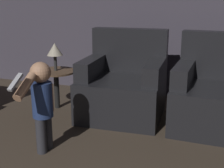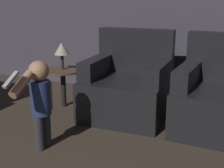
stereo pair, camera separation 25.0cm
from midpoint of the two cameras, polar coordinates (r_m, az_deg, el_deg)
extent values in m
cube|color=black|center=(3.42, -0.21, -2.50)|extent=(0.91, 0.88, 0.44)
cube|color=black|center=(3.62, 1.29, 6.17)|extent=(0.87, 0.21, 0.50)
cube|color=black|center=(3.45, -5.82, 3.05)|extent=(0.20, 0.68, 0.20)
cube|color=black|center=(3.25, 5.73, 2.29)|extent=(0.20, 0.68, 0.20)
cube|color=black|center=(3.24, 16.64, -4.26)|extent=(0.88, 0.85, 0.44)
cube|color=black|center=(3.44, 17.72, 4.92)|extent=(0.86, 0.18, 0.50)
cube|color=black|center=(3.19, 10.81, 1.79)|extent=(0.18, 0.67, 0.20)
cylinder|color=#28282D|center=(2.76, -15.41, -9.16)|extent=(0.09, 0.09, 0.31)
cylinder|color=#28282D|center=(2.83, -14.28, -8.44)|extent=(0.09, 0.09, 0.31)
cylinder|color=navy|center=(2.68, -15.29, -2.84)|extent=(0.17, 0.17, 0.30)
sphere|color=#A37556|center=(2.62, -15.66, 2.03)|extent=(0.17, 0.17, 0.17)
cylinder|color=#A37556|center=(2.77, -13.98, -2.43)|extent=(0.07, 0.07, 0.25)
cylinder|color=#A37556|center=(2.47, -18.46, -0.45)|extent=(0.07, 0.25, 0.19)
cube|color=#99999E|center=(2.37, -20.17, 0.31)|extent=(0.04, 0.16, 0.10)
cylinder|color=black|center=(3.76, -11.95, -1.14)|extent=(0.06, 0.06, 0.44)
cylinder|color=#4C3826|center=(3.70, -12.15, 2.25)|extent=(0.47, 0.47, 0.02)
cylinder|color=#262626|center=(3.68, -12.24, 3.76)|extent=(0.04, 0.04, 0.18)
cone|color=#9E937F|center=(3.65, -12.39, 6.22)|extent=(0.18, 0.18, 0.14)
camera|label=1|loc=(0.13, -92.49, -0.71)|focal=50.00mm
camera|label=2|loc=(0.13, 87.51, 0.71)|focal=50.00mm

